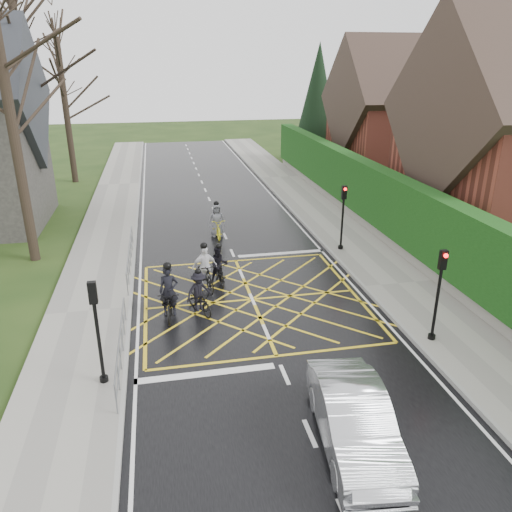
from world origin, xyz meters
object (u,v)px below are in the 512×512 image
object	(u,v)px
cyclist_rear	(169,299)
cyclist_mid	(199,296)
cyclist_front	(205,272)
cyclist_lead	(217,224)
car	(354,420)
cyclist_back	(219,268)

from	to	relation	value
cyclist_rear	cyclist_mid	size ratio (longest dim) A/B	1.17
cyclist_front	cyclist_lead	distance (m)	6.31
cyclist_mid	car	size ratio (longest dim) A/B	0.42
cyclist_mid	cyclist_front	distance (m)	1.95
cyclist_mid	car	distance (m)	8.06
cyclist_back	cyclist_lead	size ratio (longest dim) A/B	0.89
cyclist_back	cyclist_lead	bearing A→B (deg)	79.24
cyclist_rear	cyclist_back	world-z (taller)	cyclist_rear
cyclist_rear	car	bearing A→B (deg)	-58.51
cyclist_mid	cyclist_lead	world-z (taller)	cyclist_lead
cyclist_rear	car	world-z (taller)	cyclist_rear
cyclist_rear	cyclist_back	size ratio (longest dim) A/B	1.23
cyclist_rear	car	size ratio (longest dim) A/B	0.49
cyclist_lead	cyclist_front	bearing A→B (deg)	-103.38
cyclist_front	cyclist_back	bearing A→B (deg)	20.40
cyclist_mid	cyclist_lead	distance (m)	8.26
cyclist_mid	cyclist_front	world-z (taller)	cyclist_front
cyclist_front	cyclist_lead	size ratio (longest dim) A/B	1.03
cyclist_front	car	world-z (taller)	cyclist_front
cyclist_back	cyclist_mid	size ratio (longest dim) A/B	0.95
cyclist_lead	car	world-z (taller)	cyclist_lead
cyclist_mid	car	world-z (taller)	cyclist_mid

